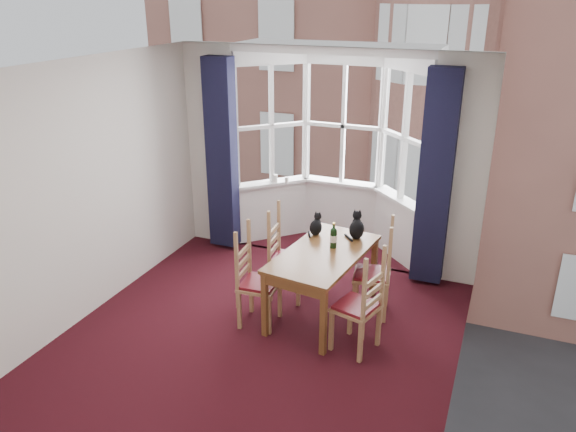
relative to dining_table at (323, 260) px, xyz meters
The scene contains 22 objects.
floor 1.18m from the dining_table, 118.41° to the right, with size 4.50×4.50×0.00m, color black.
ceiling 2.32m from the dining_table, 118.41° to the right, with size 4.50×4.50×0.00m, color white.
wall_left 2.70m from the dining_table, 160.95° to the right, with size 4.50×4.50×0.00m, color silver.
wall_right 1.90m from the dining_table, 28.87° to the right, with size 4.50×4.50×0.00m, color silver.
wall_near 3.21m from the dining_table, 98.43° to the right, with size 4.00×4.00×0.00m, color silver.
wall_back_pier_left 2.63m from the dining_table, 146.42° to the left, with size 0.70×0.12×2.80m, color silver.
wall_back_pier_right 1.97m from the dining_table, 49.63° to the left, with size 0.70×0.12×2.80m, color silver.
bay_window 2.08m from the dining_table, 103.57° to the left, with size 2.76×0.94×2.80m.
curtain_left 2.34m from the dining_table, 147.00° to the left, with size 0.38×0.22×2.60m, color black.
curtain_right 1.69m from the dining_table, 51.80° to the left, with size 0.38×0.22×2.60m, color black.
dining_table is the anchor object (origin of this frame).
chair_left_near 0.82m from the dining_table, 147.31° to the right, with size 0.43×0.45×0.92m.
chair_left_far 0.68m from the dining_table, 158.61° to the left, with size 0.43×0.45×0.92m.
chair_right_near 0.82m from the dining_table, 40.25° to the right, with size 0.50×0.51×0.92m.
chair_right_far 0.67m from the dining_table, 24.11° to the left, with size 0.47×0.48×0.92m.
cat_left 0.52m from the dining_table, 119.45° to the left, with size 0.14×0.20×0.27m.
cat_right 0.59m from the dining_table, 65.91° to the left, with size 0.22×0.27×0.33m.
wine_bottle 0.27m from the dining_table, 67.49° to the left, with size 0.07×0.07×0.29m.
candle_tall 2.21m from the dining_table, 127.00° to the left, with size 0.06×0.06×0.11m, color white.
candle_short 2.14m from the dining_table, 123.07° to the left, with size 0.06×0.06×0.09m, color white.
street 32.11m from the dining_table, 90.84° to the left, with size 80.00×80.00×0.00m, color #333335.
tenement_building 13.20m from the dining_table, 92.00° to the left, with size 18.40×7.80×15.20m.
Camera 1 is at (2.17, -4.40, 3.42)m, focal length 35.00 mm.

